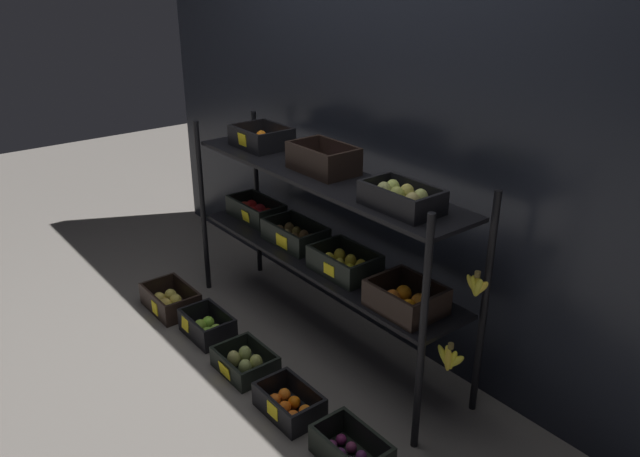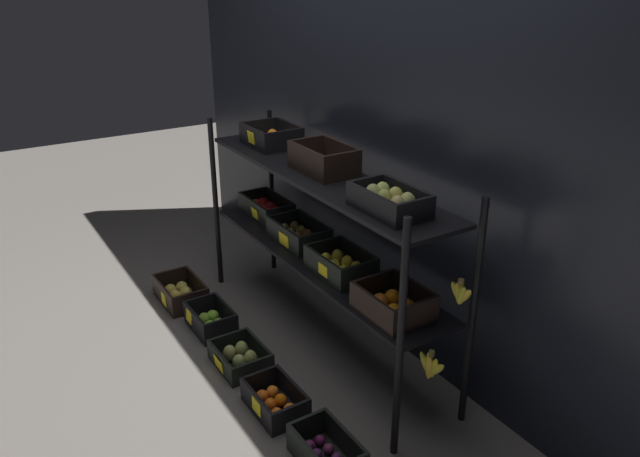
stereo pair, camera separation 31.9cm
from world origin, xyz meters
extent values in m
plane|color=#605B56|center=(0.00, 0.00, 0.00)|extent=(10.00, 10.00, 0.00)
cube|color=black|center=(0.00, 0.40, 1.17)|extent=(4.21, 0.12, 2.33)
cylinder|color=black|center=(-0.91, -0.20, 0.54)|extent=(0.03, 0.03, 1.09)
cylinder|color=black|center=(0.91, -0.20, 0.54)|extent=(0.03, 0.03, 1.09)
cylinder|color=black|center=(-0.91, 0.20, 0.54)|extent=(0.03, 0.03, 1.09)
cylinder|color=black|center=(0.91, 0.20, 0.54)|extent=(0.03, 0.03, 1.09)
cube|color=black|center=(0.00, 0.00, 0.50)|extent=(1.78, 0.36, 0.02)
cube|color=black|center=(0.00, 0.00, 0.96)|extent=(1.78, 0.36, 0.02)
cube|color=black|center=(-0.66, 0.03, 0.51)|extent=(0.38, 0.20, 0.01)
cube|color=black|center=(-0.66, -0.06, 0.57)|extent=(0.38, 0.02, 0.10)
cube|color=black|center=(-0.66, 0.12, 0.57)|extent=(0.38, 0.02, 0.10)
cube|color=black|center=(-0.84, 0.03, 0.57)|extent=(0.02, 0.17, 0.10)
cube|color=black|center=(-0.48, 0.03, 0.57)|extent=(0.02, 0.17, 0.10)
sphere|color=red|center=(-0.75, 0.01, 0.55)|extent=(0.07, 0.07, 0.07)
sphere|color=red|center=(-0.66, 0.01, 0.55)|extent=(0.07, 0.07, 0.07)
sphere|color=red|center=(-0.57, 0.00, 0.55)|extent=(0.07, 0.07, 0.07)
sphere|color=red|center=(-0.75, 0.05, 0.55)|extent=(0.07, 0.07, 0.07)
sphere|color=red|center=(-0.66, 0.06, 0.55)|extent=(0.07, 0.07, 0.07)
sphere|color=red|center=(-0.57, 0.06, 0.55)|extent=(0.07, 0.07, 0.07)
cube|color=yellow|center=(-0.61, -0.07, 0.55)|extent=(0.07, 0.01, 0.07)
cube|color=black|center=(-0.22, 0.00, 0.51)|extent=(0.36, 0.22, 0.01)
cube|color=black|center=(-0.22, -0.10, 0.57)|extent=(0.36, 0.02, 0.10)
cube|color=black|center=(-0.22, 0.10, 0.57)|extent=(0.36, 0.02, 0.10)
cube|color=black|center=(-0.40, 0.00, 0.57)|extent=(0.02, 0.19, 0.10)
cube|color=black|center=(-0.05, 0.00, 0.57)|extent=(0.02, 0.19, 0.10)
ellipsoid|color=brown|center=(-0.33, -0.03, 0.55)|extent=(0.05, 0.05, 0.07)
ellipsoid|color=brown|center=(-0.26, -0.03, 0.55)|extent=(0.05, 0.05, 0.07)
ellipsoid|color=brown|center=(-0.19, -0.03, 0.55)|extent=(0.05, 0.05, 0.07)
ellipsoid|color=brown|center=(-0.11, -0.03, 0.55)|extent=(0.05, 0.05, 0.07)
ellipsoid|color=brown|center=(-0.33, 0.04, 0.55)|extent=(0.05, 0.05, 0.07)
ellipsoid|color=brown|center=(-0.25, 0.03, 0.55)|extent=(0.05, 0.05, 0.07)
ellipsoid|color=brown|center=(-0.19, 0.04, 0.55)|extent=(0.05, 0.05, 0.07)
ellipsoid|color=brown|center=(-0.12, 0.04, 0.55)|extent=(0.05, 0.05, 0.07)
cube|color=yellow|center=(-0.20, -0.11, 0.55)|extent=(0.10, 0.01, 0.07)
cube|color=black|center=(0.21, -0.01, 0.51)|extent=(0.34, 0.23, 0.01)
cube|color=black|center=(0.21, -0.12, 0.57)|extent=(0.34, 0.02, 0.11)
cube|color=black|center=(0.21, 0.09, 0.57)|extent=(0.34, 0.02, 0.11)
cube|color=black|center=(0.05, -0.01, 0.57)|extent=(0.02, 0.20, 0.11)
cube|color=black|center=(0.38, -0.01, 0.57)|extent=(0.02, 0.20, 0.11)
ellipsoid|color=yellow|center=(0.13, -0.05, 0.56)|extent=(0.06, 0.06, 0.08)
ellipsoid|color=yellow|center=(0.22, -0.05, 0.56)|extent=(0.06, 0.06, 0.08)
ellipsoid|color=yellow|center=(0.29, -0.05, 0.56)|extent=(0.06, 0.06, 0.08)
ellipsoid|color=yellow|center=(0.13, 0.02, 0.56)|extent=(0.06, 0.06, 0.08)
ellipsoid|color=yellow|center=(0.22, 0.02, 0.56)|extent=(0.06, 0.06, 0.08)
ellipsoid|color=yellow|center=(0.29, 0.02, 0.56)|extent=(0.06, 0.06, 0.08)
cube|color=yellow|center=(0.23, -0.13, 0.56)|extent=(0.08, 0.00, 0.06)
cube|color=black|center=(0.66, -0.03, 0.51)|extent=(0.31, 0.25, 0.01)
cube|color=black|center=(0.66, -0.15, 0.57)|extent=(0.31, 0.02, 0.11)
cube|color=black|center=(0.66, 0.09, 0.57)|extent=(0.31, 0.02, 0.11)
cube|color=black|center=(0.51, -0.03, 0.57)|extent=(0.02, 0.22, 0.11)
cube|color=black|center=(0.80, -0.03, 0.57)|extent=(0.02, 0.22, 0.11)
sphere|color=orange|center=(0.61, -0.07, 0.55)|extent=(0.07, 0.07, 0.07)
sphere|color=orange|center=(0.71, -0.07, 0.55)|extent=(0.07, 0.07, 0.07)
sphere|color=orange|center=(0.61, 0.00, 0.55)|extent=(0.07, 0.07, 0.07)
sphere|color=orange|center=(0.71, 0.00, 0.55)|extent=(0.07, 0.07, 0.07)
cube|color=black|center=(-0.58, 0.04, 0.98)|extent=(0.32, 0.25, 0.01)
cube|color=black|center=(-0.58, -0.08, 1.03)|extent=(0.32, 0.02, 0.10)
cube|color=black|center=(-0.58, 0.16, 1.03)|extent=(0.32, 0.02, 0.10)
cube|color=black|center=(-0.73, 0.04, 1.03)|extent=(0.02, 0.22, 0.10)
cube|color=black|center=(-0.43, 0.04, 1.03)|extent=(0.02, 0.22, 0.10)
sphere|color=orange|center=(-0.65, 0.00, 1.01)|extent=(0.06, 0.06, 0.06)
sphere|color=orange|center=(-0.58, 0.00, 1.01)|extent=(0.06, 0.06, 0.06)
sphere|color=orange|center=(-0.51, 0.00, 1.01)|extent=(0.06, 0.06, 0.06)
sphere|color=orange|center=(-0.65, 0.08, 1.01)|extent=(0.06, 0.06, 0.06)
sphere|color=orange|center=(-0.58, 0.08, 1.01)|extent=(0.06, 0.06, 0.06)
sphere|color=orange|center=(-0.50, 0.08, 1.01)|extent=(0.06, 0.06, 0.06)
cube|color=yellow|center=(-0.58, -0.09, 1.03)|extent=(0.08, 0.01, 0.07)
cube|color=black|center=(-0.01, 0.03, 0.98)|extent=(0.34, 0.22, 0.01)
cube|color=black|center=(-0.01, -0.07, 1.04)|extent=(0.34, 0.02, 0.12)
cube|color=black|center=(-0.01, 0.13, 1.04)|extent=(0.34, 0.02, 0.12)
cube|color=black|center=(-0.17, 0.03, 1.04)|extent=(0.02, 0.19, 0.12)
cube|color=black|center=(0.16, 0.03, 1.04)|extent=(0.02, 0.19, 0.12)
sphere|color=#672853|center=(-0.11, 0.00, 1.01)|extent=(0.05, 0.05, 0.05)
sphere|color=#66264E|center=(-0.06, 0.00, 1.01)|extent=(0.05, 0.05, 0.05)
sphere|color=#5F2751|center=(-0.01, -0.01, 1.01)|extent=(0.05, 0.05, 0.05)
sphere|color=#6A2259|center=(0.04, -0.01, 1.01)|extent=(0.05, 0.05, 0.05)
sphere|color=#5D2B59|center=(0.09, -0.01, 1.01)|extent=(0.05, 0.05, 0.05)
sphere|color=#66245A|center=(-0.11, 0.07, 1.01)|extent=(0.05, 0.05, 0.05)
sphere|color=#54214A|center=(-0.06, 0.06, 1.01)|extent=(0.05, 0.05, 0.05)
sphere|color=#622E59|center=(-0.01, 0.07, 1.01)|extent=(0.05, 0.05, 0.05)
sphere|color=#542F45|center=(0.05, 0.06, 1.01)|extent=(0.05, 0.05, 0.05)
sphere|color=#6C2748|center=(0.10, 0.07, 1.01)|extent=(0.05, 0.05, 0.05)
cube|color=black|center=(0.59, -0.03, 0.98)|extent=(0.34, 0.20, 0.01)
cube|color=black|center=(0.59, -0.13, 1.03)|extent=(0.34, 0.02, 0.09)
cube|color=black|center=(0.59, 0.06, 1.03)|extent=(0.34, 0.02, 0.09)
cube|color=black|center=(0.43, -0.03, 1.03)|extent=(0.02, 0.17, 0.09)
cube|color=black|center=(0.76, -0.03, 1.03)|extent=(0.02, 0.17, 0.09)
ellipsoid|color=tan|center=(0.51, -0.06, 1.03)|extent=(0.07, 0.07, 0.09)
ellipsoid|color=#A9B24C|center=(0.59, -0.06, 1.03)|extent=(0.07, 0.07, 0.09)
ellipsoid|color=tan|center=(0.68, -0.06, 1.03)|extent=(0.07, 0.07, 0.09)
ellipsoid|color=#AABD55|center=(0.51, -0.01, 1.03)|extent=(0.07, 0.07, 0.09)
ellipsoid|color=#B9AD4B|center=(0.59, 0.00, 1.03)|extent=(0.07, 0.07, 0.09)
ellipsoid|color=#ADB65B|center=(0.67, 0.00, 1.03)|extent=(0.07, 0.07, 0.09)
cylinder|color=brown|center=(0.95, -0.06, 0.48)|extent=(0.02, 0.02, 0.02)
ellipsoid|color=yellow|center=(0.92, -0.07, 0.41)|extent=(0.10, 0.03, 0.10)
ellipsoid|color=yellow|center=(0.94, -0.05, 0.41)|extent=(0.06, 0.03, 0.11)
ellipsoid|color=yellow|center=(0.95, -0.07, 0.41)|extent=(0.03, 0.03, 0.11)
ellipsoid|color=yellow|center=(0.96, -0.06, 0.41)|extent=(0.06, 0.03, 0.11)
ellipsoid|color=yellow|center=(0.97, -0.05, 0.41)|extent=(0.10, 0.03, 0.10)
cylinder|color=brown|center=(0.95, 0.06, 0.77)|extent=(0.02, 0.02, 0.02)
ellipsoid|color=yellow|center=(0.93, 0.07, 0.71)|extent=(0.08, 0.03, 0.09)
ellipsoid|color=yellow|center=(0.94, 0.07, 0.71)|extent=(0.06, 0.03, 0.10)
ellipsoid|color=yellow|center=(0.95, 0.07, 0.71)|extent=(0.03, 0.03, 0.09)
ellipsoid|color=yellow|center=(0.96, 0.06, 0.71)|extent=(0.06, 0.03, 0.10)
ellipsoid|color=yellow|center=(0.97, 0.07, 0.71)|extent=(0.08, 0.03, 0.09)
cube|color=black|center=(-0.81, -0.51, 0.01)|extent=(0.37, 0.24, 0.01)
cube|color=black|center=(-0.81, -0.62, 0.07)|extent=(0.37, 0.02, 0.12)
cube|color=black|center=(-0.81, -0.40, 0.07)|extent=(0.37, 0.02, 0.12)
cube|color=black|center=(-0.98, -0.51, 0.07)|extent=(0.02, 0.21, 0.12)
cube|color=black|center=(-0.64, -0.51, 0.07)|extent=(0.02, 0.21, 0.12)
sphere|color=#DDC24F|center=(-0.90, -0.54, 0.05)|extent=(0.07, 0.07, 0.07)
sphere|color=#E6C251|center=(-0.81, -0.54, 0.05)|extent=(0.07, 0.07, 0.07)
sphere|color=gold|center=(-0.73, -0.54, 0.05)|extent=(0.07, 0.07, 0.07)
sphere|color=#D4C350|center=(-0.89, -0.47, 0.05)|extent=(0.07, 0.07, 0.07)
sphere|color=#D9C44F|center=(-0.81, -0.47, 0.05)|extent=(0.07, 0.07, 0.07)
sphere|color=gold|center=(-0.72, -0.48, 0.05)|extent=(0.07, 0.07, 0.07)
cube|color=yellow|center=(-0.77, -0.63, 0.07)|extent=(0.07, 0.00, 0.08)
cube|color=black|center=(-0.41, -0.48, 0.01)|extent=(0.31, 0.21, 0.01)
cube|color=black|center=(-0.41, -0.57, 0.07)|extent=(0.31, 0.02, 0.12)
cube|color=black|center=(-0.41, -0.38, 0.07)|extent=(0.31, 0.02, 0.12)
cube|color=black|center=(-0.56, -0.48, 0.07)|extent=(0.02, 0.17, 0.12)
cube|color=black|center=(-0.27, -0.48, 0.07)|extent=(0.02, 0.17, 0.12)
sphere|color=#84B532|center=(-0.46, -0.50, 0.05)|extent=(0.07, 0.07, 0.07)
sphere|color=#82C039|center=(-0.37, -0.50, 0.05)|extent=(0.07, 0.07, 0.07)
sphere|color=#80C431|center=(-0.46, -0.45, 0.05)|extent=(0.07, 0.07, 0.07)
sphere|color=#8BB83C|center=(-0.36, -0.45, 0.05)|extent=(0.07, 0.07, 0.07)
cube|color=yellow|center=(-0.48, -0.58, 0.08)|extent=(0.08, 0.01, 0.07)
cube|color=black|center=(-0.01, -0.48, 0.01)|extent=(0.31, 0.24, 0.01)
cube|color=black|center=(-0.01, -0.59, 0.06)|extent=(0.31, 0.02, 0.10)
cube|color=black|center=(-0.01, -0.37, 0.06)|extent=(0.31, 0.02, 0.10)
cube|color=black|center=(-0.15, -0.48, 0.06)|extent=(0.02, 0.21, 0.10)
cube|color=black|center=(0.14, -0.48, 0.06)|extent=(0.02, 0.21, 0.10)
ellipsoid|color=tan|center=(-0.06, -0.52, 0.06)|extent=(0.07, 0.07, 0.09)
ellipsoid|color=#ABBA62|center=(0.04, -0.51, 0.06)|extent=(0.07, 0.07, 0.09)
ellipsoid|color=#A6B75E|center=(-0.06, -0.45, 0.06)|extent=(0.07, 0.07, 0.09)
ellipsoid|color=#B0B656|center=(0.04, -0.45, 0.06)|extent=(0.07, 0.07, 0.09)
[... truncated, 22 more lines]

